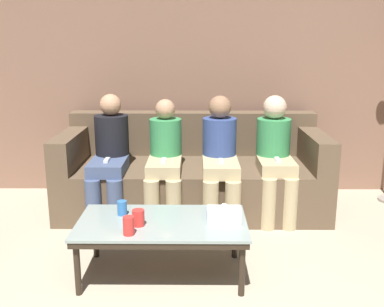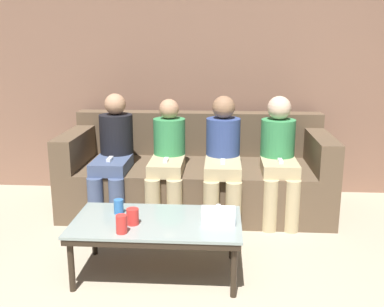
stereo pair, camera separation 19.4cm
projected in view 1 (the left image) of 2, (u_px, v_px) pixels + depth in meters
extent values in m
cube|color=#8C6651|center=(193.00, 65.00, 4.50)|extent=(12.00, 0.06, 2.60)
cube|color=brown|center=(193.00, 186.00, 4.17)|extent=(2.38, 0.96, 0.44)
cube|color=brown|center=(193.00, 133.00, 4.43)|extent=(2.38, 0.20, 0.42)
cube|color=brown|center=(72.00, 148.00, 4.09)|extent=(0.18, 0.96, 0.29)
cube|color=brown|center=(314.00, 148.00, 4.07)|extent=(0.18, 0.96, 0.29)
cube|color=#8C9E99|center=(162.00, 222.00, 2.94)|extent=(1.11, 0.61, 0.02)
cube|color=#2D2319|center=(162.00, 226.00, 2.95)|extent=(1.09, 0.60, 0.04)
cylinder|color=#2D2319|center=(77.00, 270.00, 2.75)|extent=(0.04, 0.04, 0.33)
cylinder|color=#2D2319|center=(242.00, 271.00, 2.74)|extent=(0.04, 0.04, 0.33)
cylinder|color=#2D2319|center=(95.00, 236.00, 3.25)|extent=(0.04, 0.04, 0.33)
cylinder|color=#2D2319|center=(235.00, 236.00, 3.24)|extent=(0.04, 0.04, 0.33)
cylinder|color=red|center=(138.00, 218.00, 2.86)|extent=(0.08, 0.08, 0.11)
cylinder|color=red|center=(129.00, 226.00, 2.72)|extent=(0.07, 0.07, 0.12)
cylinder|color=#3372BF|center=(122.00, 208.00, 3.04)|extent=(0.07, 0.07, 0.10)
cube|color=silver|center=(224.00, 215.00, 2.91)|extent=(0.22, 0.12, 0.10)
sphere|color=white|center=(224.00, 206.00, 2.89)|extent=(0.04, 0.04, 0.04)
cylinder|color=#47567A|center=(94.00, 205.00, 3.69)|extent=(0.13, 0.13, 0.44)
cylinder|color=#47567A|center=(115.00, 205.00, 3.69)|extent=(0.13, 0.13, 0.44)
cube|color=#47567A|center=(108.00, 166.00, 3.84)|extent=(0.30, 0.45, 0.10)
cylinder|color=black|center=(112.00, 141.00, 4.01)|extent=(0.30, 0.30, 0.46)
sphere|color=tan|center=(110.00, 105.00, 3.94)|extent=(0.19, 0.19, 0.19)
cube|color=white|center=(107.00, 160.00, 3.78)|extent=(0.04, 0.12, 0.02)
cylinder|color=tan|center=(152.00, 206.00, 3.68)|extent=(0.13, 0.13, 0.44)
cylinder|color=tan|center=(174.00, 206.00, 3.68)|extent=(0.13, 0.13, 0.44)
cube|color=tan|center=(164.00, 166.00, 3.83)|extent=(0.28, 0.46, 0.10)
cylinder|color=#388E51|center=(166.00, 142.00, 4.01)|extent=(0.28, 0.28, 0.42)
sphere|color=tan|center=(165.00, 109.00, 3.94)|extent=(0.18, 0.18, 0.18)
cube|color=white|center=(164.00, 160.00, 3.77)|extent=(0.04, 0.12, 0.02)
cylinder|color=tan|center=(211.00, 207.00, 3.65)|extent=(0.13, 0.13, 0.44)
cylinder|color=tan|center=(233.00, 207.00, 3.65)|extent=(0.13, 0.13, 0.44)
cube|color=tan|center=(221.00, 167.00, 3.81)|extent=(0.30, 0.48, 0.10)
cylinder|color=#334784|center=(219.00, 142.00, 4.01)|extent=(0.30, 0.30, 0.43)
sphere|color=#997051|center=(220.00, 107.00, 3.93)|extent=(0.20, 0.20, 0.20)
cube|color=white|center=(221.00, 161.00, 3.75)|extent=(0.04, 0.12, 0.02)
cylinder|color=tan|center=(268.00, 204.00, 3.72)|extent=(0.13, 0.13, 0.44)
cylinder|color=tan|center=(290.00, 204.00, 3.72)|extent=(0.13, 0.13, 0.44)
cube|color=tan|center=(276.00, 166.00, 3.85)|extent=(0.30, 0.40, 0.10)
cylinder|color=#388E51|center=(273.00, 142.00, 4.01)|extent=(0.30, 0.30, 0.43)
sphere|color=beige|center=(275.00, 107.00, 3.93)|extent=(0.21, 0.21, 0.21)
cube|color=white|center=(277.00, 160.00, 3.80)|extent=(0.04, 0.12, 0.02)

